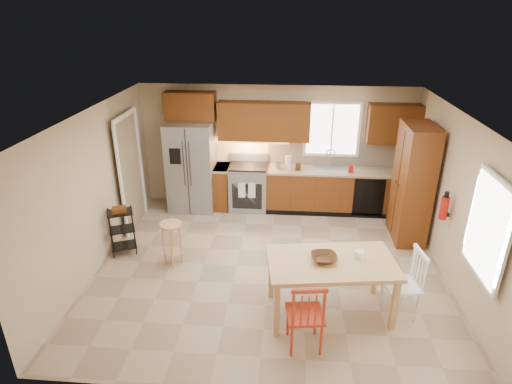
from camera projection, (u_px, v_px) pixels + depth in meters
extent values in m
plane|color=tan|center=(269.00, 267.00, 6.96)|extent=(5.50, 5.50, 0.00)
cube|color=silver|center=(271.00, 115.00, 5.96)|extent=(5.50, 5.00, 0.02)
cube|color=#CCB793|center=(276.00, 147.00, 8.74)|extent=(5.50, 0.02, 2.50)
cube|color=#CCB793|center=(257.00, 302.00, 4.18)|extent=(5.50, 0.02, 2.50)
cube|color=#CCB793|center=(94.00, 191.00, 6.66)|extent=(0.02, 5.00, 2.50)
cube|color=#CCB793|center=(458.00, 203.00, 6.25)|extent=(0.02, 5.00, 2.50)
cube|color=gray|center=(192.00, 166.00, 8.66)|extent=(0.92, 0.75, 1.82)
cube|color=gray|center=(248.00, 188.00, 8.81)|extent=(0.76, 0.63, 0.92)
cube|color=brown|center=(222.00, 187.00, 8.87)|extent=(0.30, 0.60, 0.90)
cube|color=brown|center=(338.00, 191.00, 8.69)|extent=(2.92, 0.60, 0.90)
cube|color=black|center=(369.00, 197.00, 8.38)|extent=(0.60, 0.02, 0.78)
cube|color=beige|center=(340.00, 152.00, 8.66)|extent=(2.92, 0.03, 0.55)
cube|color=#612E10|center=(190.00, 106.00, 8.37)|extent=(1.00, 0.35, 0.55)
cube|color=#612E10|center=(264.00, 121.00, 8.37)|extent=(1.80, 0.35, 0.75)
cube|color=#612E10|center=(394.00, 124.00, 8.18)|extent=(1.00, 0.35, 0.75)
cube|color=white|center=(332.00, 129.00, 8.48)|extent=(1.12, 0.04, 1.12)
cube|color=gray|center=(330.00, 171.00, 8.54)|extent=(0.62, 0.46, 0.16)
cube|color=#FFBF66|center=(249.00, 141.00, 8.53)|extent=(1.60, 0.30, 0.01)
imported|color=#AA130B|center=(351.00, 167.00, 8.37)|extent=(0.09, 0.09, 0.19)
cylinder|color=white|center=(288.00, 163.00, 8.49)|extent=(0.12, 0.12, 0.28)
cylinder|color=gray|center=(278.00, 165.00, 8.52)|extent=(0.11, 0.11, 0.18)
cylinder|color=#492913|center=(298.00, 167.00, 8.47)|extent=(0.10, 0.10, 0.14)
cube|color=brown|center=(413.00, 184.00, 7.45)|extent=(0.50, 0.95, 2.10)
cylinder|color=#AA130B|center=(444.00, 208.00, 6.46)|extent=(0.12, 0.12, 0.36)
cube|color=white|center=(488.00, 229.00, 5.13)|extent=(0.04, 1.02, 1.32)
cube|color=#8C7A59|center=(130.00, 173.00, 7.92)|extent=(0.04, 0.95, 2.10)
imported|color=#492913|center=(324.00, 261.00, 5.62)|extent=(0.38, 0.38, 0.08)
cylinder|color=white|center=(359.00, 256.00, 5.66)|extent=(0.15, 0.15, 0.15)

